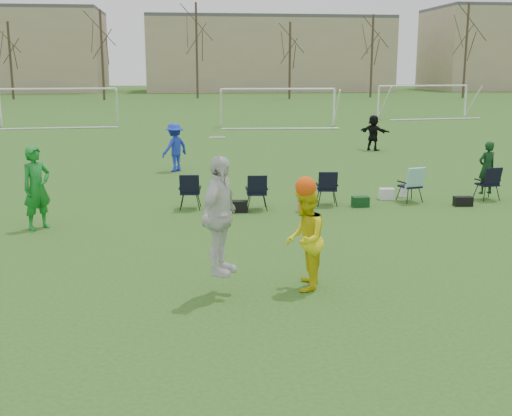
{
  "coord_description": "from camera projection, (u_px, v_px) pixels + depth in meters",
  "views": [
    {
      "loc": [
        -2.31,
        -9.17,
        3.75
      ],
      "look_at": [
        -0.96,
        2.13,
        1.25
      ],
      "focal_mm": 45.0,
      "sensor_mm": 36.0,
      "label": 1
    }
  ],
  "objects": [
    {
      "name": "ground",
      "position": [
        334.0,
        314.0,
        9.97
      ],
      "size": [
        260.0,
        260.0,
        0.0
      ],
      "primitive_type": "plane",
      "color": "#2E5019",
      "rests_on": "ground"
    },
    {
      "name": "fielder_green_near",
      "position": [
        37.0,
        188.0,
        15.03
      ],
      "size": [
        0.85,
        0.84,
        1.98
      ],
      "primitive_type": "imported",
      "rotation": [
        0.0,
        0.0,
        0.77
      ],
      "color": "#157B25",
      "rests_on": "ground"
    },
    {
      "name": "fielder_blue",
      "position": [
        175.0,
        147.0,
        23.49
      ],
      "size": [
        1.28,
        1.26,
        1.77
      ],
      "primitive_type": "imported",
      "rotation": [
        0.0,
        0.0,
        3.9
      ],
      "color": "#1932C2",
      "rests_on": "ground"
    },
    {
      "name": "fielder_black",
      "position": [
        373.0,
        133.0,
        29.44
      ],
      "size": [
        1.36,
        1.45,
        1.63
      ],
      "primitive_type": "imported",
      "rotation": [
        0.0,
        0.0,
        2.3
      ],
      "color": "black",
      "rests_on": "ground"
    },
    {
      "name": "center_contest",
      "position": [
        262.0,
        227.0,
        10.71
      ],
      "size": [
        2.38,
        1.29,
        2.7
      ],
      "color": "white",
      "rests_on": "ground"
    },
    {
      "name": "sideline_setup",
      "position": [
        360.0,
        186.0,
        17.9
      ],
      "size": [
        9.22,
        1.89,
        1.68
      ],
      "color": "#0E3415",
      "rests_on": "ground"
    },
    {
      "name": "goal_left",
      "position": [
        59.0,
        96.0,
        41.38
      ],
      "size": [
        7.39,
        0.76,
        2.46
      ],
      "rotation": [
        0.0,
        0.0,
        0.09
      ],
      "color": "white",
      "rests_on": "ground"
    },
    {
      "name": "goal_mid",
      "position": [
        278.0,
        96.0,
        41.05
      ],
      "size": [
        7.4,
        0.63,
        2.46
      ],
      "rotation": [
        0.0,
        0.0,
        -0.07
      ],
      "color": "white",
      "rests_on": "ground"
    },
    {
      "name": "goal_right",
      "position": [
        423.0,
        92.0,
        48.25
      ],
      "size": [
        7.35,
        1.14,
        2.46
      ],
      "rotation": [
        0.0,
        0.0,
        0.14
      ],
      "color": "white",
      "rests_on": "ground"
    },
    {
      "name": "tree_line",
      "position": [
        199.0,
        56.0,
        76.64
      ],
      "size": [
        110.28,
        3.28,
        11.4
      ],
      "color": "#382B21",
      "rests_on": "ground"
    },
    {
      "name": "building_row",
      "position": [
        235.0,
        53.0,
        102.56
      ],
      "size": [
        126.0,
        16.0,
        13.0
      ],
      "color": "tan",
      "rests_on": "ground"
    }
  ]
}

